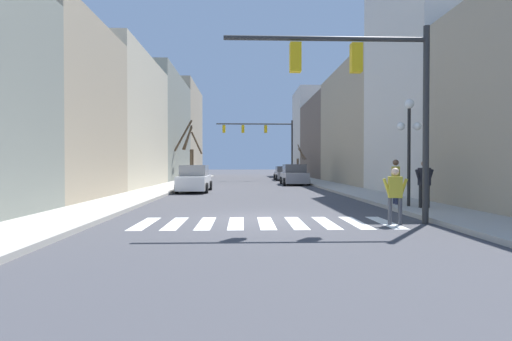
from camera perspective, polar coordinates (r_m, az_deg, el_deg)
ground_plane at (r=12.94m, az=1.22°, el=-6.91°), size 240.00×240.00×0.00m
sidewalk_left at (r=14.04m, az=-25.06°, el=-6.08°), size 2.55×90.00×0.15m
sidewalk_right at (r=14.64m, az=26.34°, el=-5.80°), size 2.55×90.00×0.15m
building_row_left at (r=41.40m, az=-15.61°, el=6.02°), size 6.00×60.29×13.22m
building_row_right at (r=39.44m, az=14.65°, el=6.17°), size 6.00×58.94×13.08m
crosswalk_stripes at (r=12.02m, az=1.47°, el=-7.50°), size 7.65×2.60×0.01m
traffic_signal_near at (r=12.32m, az=15.65°, el=12.20°), size 6.00×0.28×5.80m
traffic_signal_far at (r=43.55m, az=1.14°, el=5.06°), size 8.33×0.28×6.54m
street_lamp_right_corner at (r=16.44m, az=21.02°, el=5.38°), size 0.95×0.36×4.10m
car_driving_away_lane at (r=44.33m, az=3.95°, el=-0.44°), size 1.97×4.72×1.53m
car_parked_right_far at (r=34.40m, az=5.47°, el=-0.67°), size 2.18×4.79×1.76m
car_at_intersection at (r=25.81m, az=-8.78°, el=-1.25°), size 2.00×4.82×1.71m
pedestrian_crossing_street at (r=16.02m, az=22.91°, el=-1.24°), size 0.75×0.28×1.74m
pedestrian_waiting_at_curb at (r=17.03m, az=19.32°, el=-0.98°), size 0.29×0.78×1.80m
pedestrian_near_right_corner at (r=12.28m, az=19.26°, el=-2.79°), size 0.71×0.29×1.66m
street_tree_left_mid at (r=40.65m, az=-9.44°, el=2.66°), size 2.76×1.07×6.09m
street_tree_right_far at (r=48.48m, az=6.13°, el=1.08°), size 1.11×1.75×4.02m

